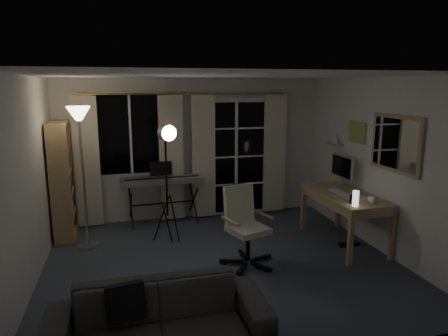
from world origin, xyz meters
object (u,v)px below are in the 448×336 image
Objects in this scene: torchiere_lamp at (80,135)px; office_chair at (243,218)px; monitor at (342,167)px; sofa at (159,310)px; studio_light at (167,147)px; mug at (373,199)px; desk at (345,200)px; bookshelf at (60,184)px; keyboard_piano at (162,181)px.

office_chair is at bearing -27.28° from torchiere_lamp.
monitor reaches higher than office_chair.
office_chair reaches higher than sofa.
studio_light reaches higher than monitor.
mug is at bearing -19.47° from torchiere_lamp.
desk is 2.61× the size of monitor.
mug is at bearing -26.39° from bookshelf.
torchiere_lamp is at bearing 135.70° from office_chair.
studio_light is (1.17, -0.13, -0.18)m from torchiere_lamp.
bookshelf is at bearing 135.72° from studio_light.
mug is at bearing -40.19° from keyboard_piano.
monitor is at bearing 3.44° from office_chair.
monitor is (1.80, 0.67, 0.44)m from office_chair.
bookshelf reaches higher than office_chair.
office_chair is at bearing 50.88° from sofa.
office_chair is (2.01, -1.04, -1.01)m from torchiere_lamp.
torchiere_lamp is 2.95m from sofa.
monitor is at bearing -26.90° from studio_light.
torchiere_lamp is 1.47× the size of keyboard_piano.
monitor is at bearing -5.47° from torchiere_lamp.
sofa is at bearing -98.86° from keyboard_piano.
keyboard_piano reaches higher than desk.
bookshelf is 4.49m from mug.
office_chair reaches higher than mug.
keyboard_piano reaches higher than mug.
mug reaches higher than desk.
torchiere_lamp is at bearing 160.53° from mug.
monitor is 0.28× the size of sofa.
office_chair is (2.39, -1.55, -0.23)m from bookshelf.
mug is 3.22m from sofa.
mug is at bearing -79.52° from desk.
studio_light is 2.69m from monitor.
studio_light reaches higher than desk.
bookshelf is at bearing 155.97° from mug.
studio_light is at bearing 155.07° from mug.
torchiere_lamp is (0.38, -0.51, 0.78)m from bookshelf.
office_chair is at bearing -172.93° from desk.
office_chair is 8.28× the size of mug.
torchiere_lamp reaches higher than bookshelf.
office_chair is 1.89× the size of monitor.
torchiere_lamp reaches higher than office_chair.
keyboard_piano is at bearing 99.46° from office_chair.
bookshelf is 0.99× the size of studio_light.
monitor is at bearing 35.74° from sofa.
office_chair is at bearing -160.38° from monitor.
monitor reaches higher than desk.
desk is at bearing -114.42° from monitor.
office_chair is 1.97m from sofa.
bookshelf is at bearing 167.35° from monitor.
sofa is (-1.23, -1.52, -0.23)m from office_chair.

